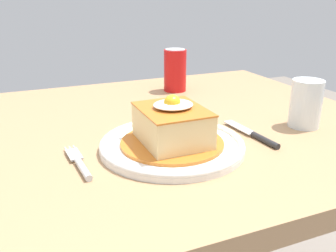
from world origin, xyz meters
The scene contains 7 objects.
dining_table centered at (0.00, 0.00, 0.65)m, with size 1.18×0.84×0.77m.
main_plate centered at (0.05, -0.14, 0.78)m, with size 0.28×0.28×0.02m.
sandwich_meal centered at (0.05, -0.14, 0.82)m, with size 0.20×0.20×0.10m.
fork centered at (-0.13, -0.15, 0.78)m, with size 0.03×0.14×0.01m.
knife centered at (0.23, -0.17, 0.78)m, with size 0.03×0.17×0.01m.
soda_can centered at (0.23, 0.25, 0.83)m, with size 0.07×0.07×0.12m.
drinking_glass centered at (0.37, -0.14, 0.82)m, with size 0.07×0.07×0.10m.
Camera 1 is at (-0.21, -0.74, 1.06)m, focal length 39.52 mm.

